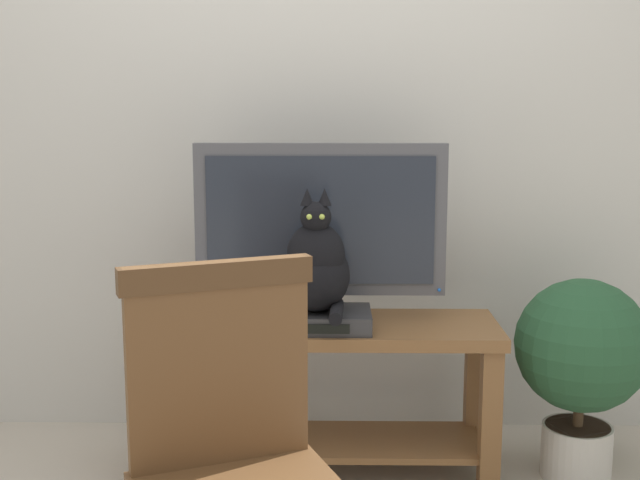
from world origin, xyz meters
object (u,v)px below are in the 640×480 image
Objects in this scene: tv_stand at (320,372)px; wooden_chair at (234,455)px; potted_plant at (582,357)px; tv at (320,226)px; media_box at (316,319)px; book_stack at (189,309)px; cat at (316,266)px.

tv_stand is 1.18m from wooden_chair.
tv is at bearing 173.99° from potted_plant.
media_box is (-0.01, -0.14, -0.31)m from tv.
book_stack is (-0.46, -0.03, 0.24)m from tv_stand.
tv_stand is 0.52m from book_stack.
cat is 0.99m from potted_plant.
cat is 0.59× the size of potted_plant.
potted_plant is (0.93, 0.05, -0.33)m from cat.
media_box is 0.52× the size of potted_plant.
wooden_chair is at bearing -134.22° from potted_plant.
wooden_chair is at bearing -98.34° from media_box.
tv is 3.73× the size of book_stack.
tv is 1.23× the size of potted_plant.
cat is 0.48m from book_stack.
cat is (-0.01, -0.08, 0.40)m from tv_stand.
cat is at bearing -6.82° from book_stack.
tv reaches higher than potted_plant.
tv reaches higher than book_stack.
wooden_chair reaches higher than book_stack.
cat reaches higher than media_box.
tv is at bearing 11.90° from book_stack.
wooden_chair reaches higher than potted_plant.
book_stack is (-0.45, 0.05, -0.16)m from cat.
tv_stand is 2.95× the size of cat.
tv_stand is 1.75× the size of potted_plant.
cat is (0.00, -0.01, 0.19)m from media_box.
wooden_chair is (-0.16, -1.07, -0.20)m from cat.
tv_stand is at bearing 3.69° from book_stack.
tv is 0.90× the size of wooden_chair.
tv is (0.00, 0.07, 0.52)m from tv_stand.
media_box is 0.45m from book_stack.
tv is 2.08× the size of cat.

